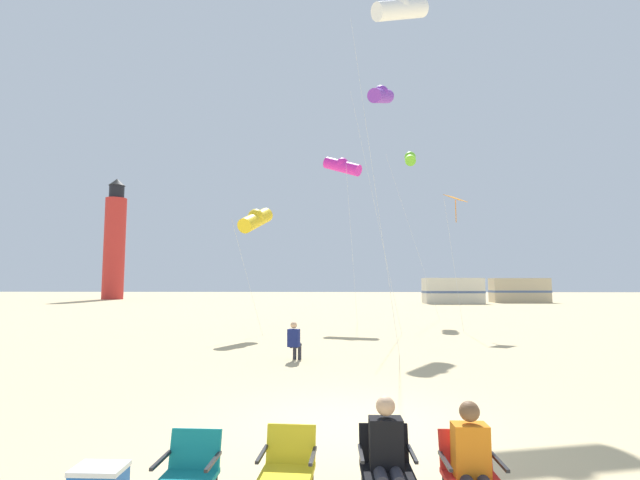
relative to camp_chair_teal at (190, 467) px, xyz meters
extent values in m
plane|color=#CCB584|center=(1.67, 3.11, -0.50)|extent=(200.00, 200.00, 0.00)
cube|color=#147F84|center=(0.00, -0.10, -0.08)|extent=(0.53, 0.53, 0.05)
cube|color=#147F84|center=(0.00, 0.14, 0.12)|extent=(0.52, 0.14, 0.40)
cube|color=black|center=(-0.26, -0.09, 0.10)|extent=(0.05, 0.47, 0.03)
cube|color=black|center=(0.26, -0.10, 0.10)|extent=(0.05, 0.47, 0.03)
cube|color=yellow|center=(0.96, 0.09, -0.08)|extent=(0.55, 0.55, 0.05)
cube|color=yellow|center=(0.97, 0.33, 0.12)|extent=(0.53, 0.16, 0.40)
cube|color=black|center=(0.70, 0.11, 0.10)|extent=(0.06, 0.47, 0.03)
cube|color=black|center=(1.22, 0.08, 0.10)|extent=(0.06, 0.47, 0.03)
cube|color=black|center=(1.96, 0.16, -0.08)|extent=(0.53, 0.53, 0.05)
cube|color=black|center=(1.96, 0.40, 0.12)|extent=(0.52, 0.14, 0.40)
cube|color=black|center=(1.70, 0.16, 0.10)|extent=(0.05, 0.47, 0.03)
cube|color=black|center=(2.22, 0.17, 0.10)|extent=(0.05, 0.47, 0.03)
cube|color=black|center=(1.96, 0.20, 0.18)|extent=(0.35, 0.23, 0.52)
sphere|color=#D8A87F|center=(1.96, 0.20, 0.56)|extent=(0.20, 0.20, 0.20)
cylinder|color=#2D2D38|center=(1.89, 0.02, -0.06)|extent=(0.14, 0.36, 0.13)
cylinder|color=#2D2D38|center=(2.05, 0.03, -0.06)|extent=(0.14, 0.36, 0.13)
cube|color=red|center=(2.77, 0.24, 0.12)|extent=(0.52, 0.14, 0.40)
cube|color=black|center=(2.51, 0.00, 0.10)|extent=(0.04, 0.47, 0.03)
cube|color=black|center=(3.03, 0.00, 0.10)|extent=(0.04, 0.47, 0.03)
cube|color=orange|center=(2.77, 0.04, 0.18)|extent=(0.34, 0.22, 0.52)
sphere|color=brown|center=(2.77, 0.04, 0.56)|extent=(0.20, 0.20, 0.20)
cube|color=white|center=(-1.01, 0.17, -0.09)|extent=(0.52, 0.36, 0.05)
cube|color=navy|center=(0.15, 9.03, 0.18)|extent=(0.38, 0.29, 0.52)
sphere|color=#D8A87F|center=(0.15, 9.03, 0.56)|extent=(0.20, 0.20, 0.20)
cylinder|color=#2D2D38|center=(0.27, 9.18, -0.06)|extent=(0.21, 0.38, 0.13)
cylinder|color=#2D2D38|center=(0.30, 9.34, -0.29)|extent=(0.11, 0.11, 0.42)
cylinder|color=#2D2D38|center=(0.11, 9.22, -0.06)|extent=(0.21, 0.38, 0.13)
cylinder|color=#2D2D38|center=(0.15, 9.37, -0.29)|extent=(0.11, 0.11, 0.42)
cylinder|color=silver|center=(3.21, 16.39, 5.33)|extent=(2.20, 0.94, 11.67)
cylinder|color=purple|center=(3.68, 17.48, 11.16)|extent=(1.62, 2.57, 1.48)
sphere|color=purple|center=(3.68, 17.48, 11.31)|extent=(0.76, 0.76, 0.76)
cylinder|color=silver|center=(2.73, 11.54, 5.96)|extent=(1.43, 2.43, 12.92)
cylinder|color=white|center=(3.94, 12.24, 12.42)|extent=(2.51, 1.86, 1.48)
sphere|color=white|center=(3.94, 12.24, 12.57)|extent=(0.76, 0.76, 0.76)
cylinder|color=silver|center=(-2.62, 15.59, 2.12)|extent=(1.60, 0.48, 5.25)
cylinder|color=yellow|center=(-2.38, 16.38, 4.75)|extent=(1.37, 2.59, 1.48)
sphere|color=yellow|center=(-2.38, 16.38, 4.90)|extent=(0.76, 0.76, 0.76)
cylinder|color=silver|center=(7.02, 17.35, 2.73)|extent=(0.66, 0.54, 6.46)
cube|color=orange|center=(7.28, 17.67, 5.96)|extent=(1.22, 1.22, 0.40)
cylinder|color=orange|center=(7.28, 17.67, 5.31)|extent=(0.04, 0.04, 1.10)
cylinder|color=silver|center=(2.27, 21.79, 4.13)|extent=(0.66, 1.05, 9.26)
cylinder|color=#D826A5|center=(1.76, 22.11, 8.76)|extent=(2.49, 1.90, 1.48)
sphere|color=#D826A5|center=(1.76, 22.11, 8.91)|extent=(0.76, 0.76, 0.76)
cylinder|color=silver|center=(6.20, 24.27, 4.84)|extent=(3.16, 0.45, 10.69)
cylinder|color=#72D12D|center=(6.42, 25.85, 10.19)|extent=(1.04, 2.57, 1.48)
sphere|color=#72D12D|center=(6.42, 25.85, 10.34)|extent=(0.76, 0.76, 0.76)
cylinder|color=red|center=(-29.44, 56.72, 6.50)|extent=(2.80, 2.80, 14.00)
cylinder|color=black|center=(-29.44, 56.72, 14.40)|extent=(2.00, 2.00, 1.80)
cone|color=black|center=(-29.44, 56.72, 15.80)|extent=(2.20, 2.20, 1.00)
cube|color=beige|center=(14.15, 46.26, 0.90)|extent=(6.50, 2.60, 2.80)
cube|color=#4C608C|center=(14.15, 46.26, 0.76)|extent=(6.55, 2.65, 0.24)
cube|color=#C6B28C|center=(22.53, 49.20, 0.90)|extent=(6.41, 2.34, 2.80)
cube|color=#4C608C|center=(22.53, 49.20, 0.76)|extent=(6.45, 2.38, 0.24)
camera|label=1|loc=(1.48, -4.64, 1.83)|focal=25.48mm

